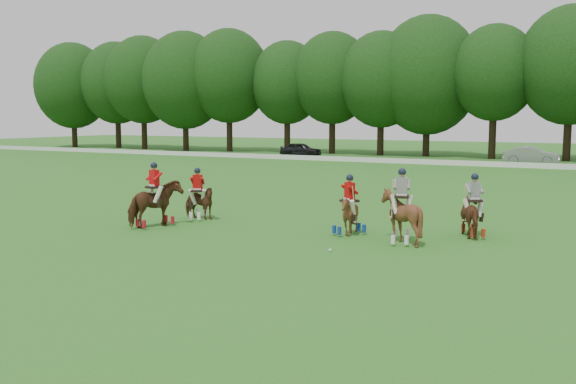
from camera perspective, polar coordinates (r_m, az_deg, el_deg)
The scene contains 11 objects.
ground at distance 20.52m, azimuth -8.01°, elevation -4.96°, with size 180.00×180.00×0.00m, color #2E6A1E.
tree_line at distance 65.40m, azimuth 18.17°, elevation 10.02°, with size 117.98×14.32×14.75m.
boundary_rail at distance 55.62m, azimuth 15.77°, elevation 2.47°, with size 120.00×0.10×0.44m, color white.
car_left at distance 65.97m, azimuth 1.16°, elevation 3.80°, with size 1.71×4.24×1.45m, color black.
car_mid at distance 59.27m, azimuth 20.82°, elevation 3.06°, with size 1.61×4.62×1.52m, color gray.
polo_red_a at distance 24.46m, azimuth -11.75°, elevation -1.01°, with size 1.44×2.24×2.44m.
polo_red_b at distance 26.02m, azimuth -8.02°, elevation -0.85°, with size 1.67×1.56×2.09m.
polo_red_c at distance 22.47m, azimuth 5.48°, elevation -1.95°, with size 1.65×1.69×2.13m.
polo_stripe_a at distance 23.00m, azimuth 16.17°, elevation -1.91°, with size 1.55×1.90×2.19m.
polo_stripe_b at distance 21.33m, azimuth 10.03°, elevation -2.08°, with size 1.81×1.93×2.46m.
polo_ball at distance 19.85m, azimuth 3.77°, elevation -5.17°, with size 0.09×0.09×0.09m, color white.
Camera 1 is at (11.91, -16.18, 4.15)m, focal length 40.00 mm.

